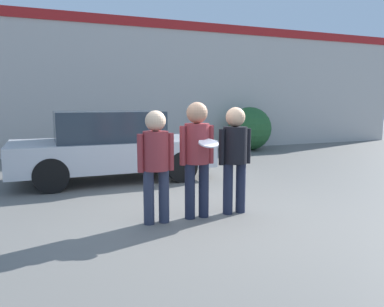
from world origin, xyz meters
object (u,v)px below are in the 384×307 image
(person_left, at_px, (156,158))
(person_right, at_px, (235,151))
(parked_car_near, at_px, (111,146))
(shrub, at_px, (250,129))
(person_middle_with_frisbee, at_px, (197,150))

(person_left, distance_m, person_right, 1.25)
(parked_car_near, height_order, shrub, shrub)
(shrub, bearing_deg, person_right, -122.15)
(person_right, xyz_separation_m, shrub, (4.15, 6.61, -0.20))
(person_left, xyz_separation_m, shrub, (5.40, 6.63, -0.17))
(person_middle_with_frisbee, distance_m, shrub, 8.16)
(person_right, relative_size, shrub, 1.06)
(person_right, height_order, shrub, person_right)
(person_left, distance_m, shrub, 8.55)
(person_left, bearing_deg, person_middle_with_frisbee, 1.65)
(person_middle_with_frisbee, height_order, parked_car_near, person_middle_with_frisbee)
(person_left, bearing_deg, shrub, 50.85)
(shrub, bearing_deg, person_middle_with_frisbee, -125.83)
(person_middle_with_frisbee, height_order, person_right, person_middle_with_frisbee)
(person_left, height_order, person_middle_with_frisbee, person_middle_with_frisbee)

